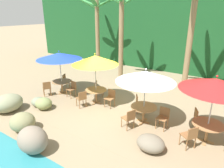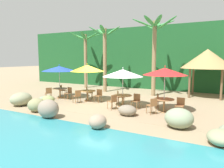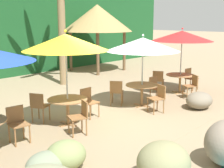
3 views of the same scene
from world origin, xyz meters
name	(u,v)px [view 3 (image 3 of 3)]	position (x,y,z in m)	size (l,w,h in m)	color
ground_plane	(103,116)	(0.00, 0.00, 0.00)	(120.00, 120.00, 0.00)	#937F60
terrace_deck	(103,116)	(0.00, 0.00, 0.00)	(18.00, 5.20, 0.01)	#937F60
rock_seawall	(223,114)	(1.54, -3.06, 0.37)	(17.55, 3.25, 0.93)	gray
chair_blue_seaward	(17,122)	(-2.79, 0.17, 0.51)	(0.48, 0.48, 0.87)	olive
umbrella_yellow	(66,42)	(-1.18, 0.24, 2.29)	(2.30, 2.30, 2.62)	silver
dining_table_yellow	(68,103)	(-1.18, 0.24, 0.61)	(1.10, 1.10, 0.74)	#A37547
chair_yellow_seaward	(88,100)	(-0.33, 0.31, 0.51)	(0.43, 0.44, 0.87)	olive
chair_yellow_inland	(39,105)	(-1.61, 0.97, 0.51)	(0.56, 0.56, 0.87)	olive
chair_yellow_left	(81,115)	(-1.44, -0.57, 0.51)	(0.56, 0.56, 0.87)	olive
umbrella_white	(143,44)	(1.70, -0.19, 2.08)	(2.43, 2.43, 2.41)	silver
dining_table_white	(142,88)	(1.70, -0.19, 0.61)	(1.10, 1.10, 0.74)	#A37547
chair_white_seaward	(155,87)	(2.55, -0.16, 0.51)	(0.45, 0.46, 0.87)	olive
chair_white_inland	(116,91)	(1.16, 0.48, 0.51)	(0.59, 0.58, 0.87)	olive
chair_white_left	(158,97)	(1.45, -1.01, 0.51)	(0.56, 0.55, 0.87)	olive
umbrella_red	(182,36)	(4.21, -0.21, 2.25)	(2.37, 2.37, 2.56)	silver
dining_table_red	(180,78)	(4.21, -0.21, 0.61)	(1.10, 1.10, 0.74)	#A37547
chair_red_seaward	(190,77)	(5.06, -0.20, 0.51)	(0.46, 0.46, 0.87)	olive
chair_red_inland	(158,79)	(3.76, 0.52, 0.51)	(0.57, 0.56, 0.87)	olive
chair_red_left	(192,85)	(3.78, -0.95, 0.51)	(0.59, 0.59, 0.87)	olive
palapa_hut	(97,18)	(5.89, 6.00, 2.91)	(3.88, 3.88, 3.66)	brown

